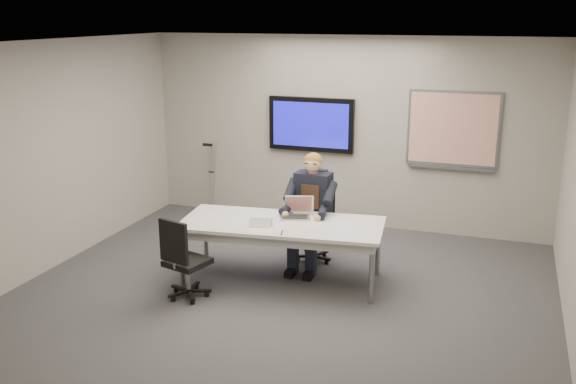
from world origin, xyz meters
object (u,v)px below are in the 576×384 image
(office_chair_near, at_px, (185,273))
(seated_person, at_px, (309,223))
(conference_table, at_px, (282,229))
(laptop, at_px, (297,212))
(office_chair_far, at_px, (315,238))

(office_chair_near, xyz_separation_m, seated_person, (1.02, 1.33, 0.28))
(conference_table, bearing_deg, seated_person, 63.79)
(seated_person, bearing_deg, office_chair_near, -123.74)
(laptop, bearing_deg, office_chair_near, -149.72)
(seated_person, bearing_deg, laptop, -104.39)
(conference_table, relative_size, office_chair_far, 2.59)
(office_chair_far, distance_m, seated_person, 0.38)
(laptop, bearing_deg, conference_table, -129.70)
(office_chair_far, xyz_separation_m, office_chair_near, (-1.03, -1.58, 0.00))
(office_chair_near, bearing_deg, laptop, -115.46)
(office_chair_far, bearing_deg, seated_person, -79.52)
(conference_table, distance_m, laptop, 0.32)
(conference_table, xyz_separation_m, seated_person, (0.17, 0.49, -0.07))
(office_chair_far, height_order, laptop, laptop)
(office_chair_far, distance_m, laptop, 0.70)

